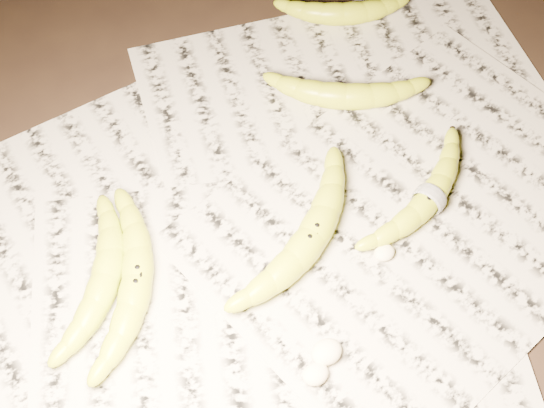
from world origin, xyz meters
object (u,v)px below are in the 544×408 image
banana_left_b (104,278)px  banana_center (311,237)px  banana_taped (430,198)px  banana_upper_a (346,95)px  banana_upper_b (343,12)px  banana_left_a (136,280)px

banana_left_b → banana_center: size_ratio=0.83×
banana_center → banana_taped: bearing=-38.0°
banana_upper_a → banana_center: bearing=-100.5°
banana_upper_a → banana_left_b: bearing=-133.6°
banana_left_b → banana_taped: 0.40m
banana_upper_b → banana_center: bearing=-101.5°
banana_left_b → banana_taped: size_ratio=0.95×
banana_taped → banana_upper_a: size_ratio=1.03×
banana_center → banana_taped: size_ratio=1.14×
banana_taped → banana_upper_a: banana_upper_a is taller
banana_taped → banana_upper_a: bearing=67.4°
banana_left_a → banana_left_b: banana_left_a is taller
banana_upper_b → banana_upper_a: bearing=-94.7°
banana_upper_a → banana_upper_b: (0.09, 0.13, -0.00)m
banana_center → banana_taped: banana_center is taller
banana_left_a → banana_center: banana_center is taller
banana_left_b → banana_upper_b: size_ratio=1.11×
banana_left_b → banana_upper_b: banana_left_b is taller
banana_left_b → banana_taped: (0.39, -0.11, -0.00)m
banana_left_a → banana_taped: size_ratio=1.10×
banana_left_b → banana_upper_a: bearing=-38.6°
banana_left_a → banana_left_b: 0.04m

